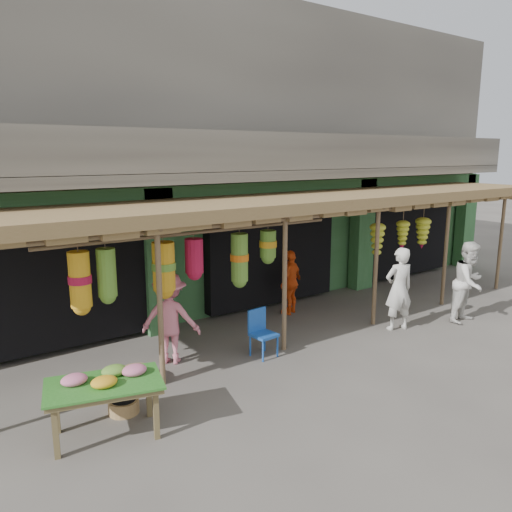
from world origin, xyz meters
TOP-DOWN VIEW (x-y plane):
  - ground at (0.00, 0.00)m, footprint 80.00×80.00m
  - building at (-0.00, 4.87)m, footprint 16.40×6.80m
  - awning at (-0.16, 0.80)m, footprint 14.00×2.70m
  - flower_table at (-5.23, -1.13)m, footprint 1.64×1.21m
  - blue_chair at (-2.01, -0.16)m, footprint 0.45×0.46m
  - basket_mid at (-4.34, 0.08)m, footprint 0.74×0.74m
  - basket_right at (-4.85, -0.70)m, footprint 0.53×0.53m
  - person_front at (1.16, -0.71)m, footprint 0.73×0.58m
  - person_right at (2.82, -1.28)m, footprint 0.93×0.76m
  - person_vendor at (0.00, 1.44)m, footprint 0.95×0.69m
  - person_shopper at (-3.49, 0.53)m, footprint 1.19×1.14m

SIDE VIEW (x-z plane):
  - ground at x=0.00m, z-range 0.00..0.00m
  - basket_right at x=-4.85m, z-range 0.00..0.20m
  - basket_mid at x=-4.34m, z-range 0.00..0.23m
  - blue_chair at x=-2.01m, z-range 0.05..0.92m
  - flower_table at x=-5.23m, z-range 0.27..1.15m
  - person_vendor at x=0.00m, z-range 0.00..1.50m
  - person_shopper at x=-3.49m, z-range 0.00..1.63m
  - person_front at x=1.16m, z-range 0.00..1.77m
  - person_right at x=2.82m, z-range 0.00..1.80m
  - awning at x=-0.16m, z-range 1.18..3.97m
  - building at x=0.00m, z-range -0.13..6.87m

